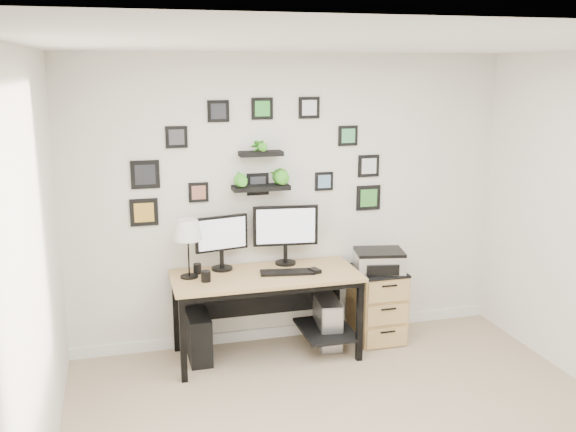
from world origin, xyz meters
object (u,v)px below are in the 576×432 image
object	(u,v)px
printer	(379,261)
mug	(206,276)
monitor_left	(222,238)
pc_tower_grey	(328,322)
desk	(269,286)
pc_tower_black	(199,337)
file_cabinet	(377,304)
table_lamp	(188,231)
monitor_right	(286,230)

from	to	relation	value
printer	mug	bearing A→B (deg)	-175.90
monitor_left	pc_tower_grey	distance (m)	1.25
desk	printer	world-z (taller)	printer
pc_tower_black	pc_tower_grey	world-z (taller)	pc_tower_grey
file_cabinet	pc_tower_black	bearing A→B (deg)	-179.24
monitor_left	printer	distance (m)	1.44
desk	pc_tower_grey	xyz separation A→B (m)	(0.55, 0.04, -0.41)
mug	file_cabinet	size ratio (longest dim) A/B	0.14
file_cabinet	desk	bearing A→B (deg)	-176.79
monitor_left	table_lamp	bearing A→B (deg)	-156.25
table_lamp	pc_tower_black	bearing A→B (deg)	-10.21
pc_tower_black	file_cabinet	size ratio (longest dim) A/B	0.62
monitor_right	pc_tower_grey	distance (m)	0.94
monitor_left	desk	bearing A→B (deg)	-25.57
mug	pc_tower_grey	bearing A→B (deg)	7.07
pc_tower_black	pc_tower_grey	xyz separation A→B (m)	(1.17, 0.00, 0.01)
table_lamp	mug	world-z (taller)	table_lamp
monitor_left	pc_tower_grey	xyz separation A→B (m)	(0.93, -0.14, -0.82)
monitor_left	printer	size ratio (longest dim) A/B	1.01
desk	mug	distance (m)	0.59
desk	pc_tower_black	bearing A→B (deg)	176.65
monitor_left	file_cabinet	size ratio (longest dim) A/B	0.72
mug	file_cabinet	distance (m)	1.67
file_cabinet	monitor_left	bearing A→B (deg)	175.08
pc_tower_black	printer	xyz separation A→B (m)	(1.65, -0.02, 0.56)
table_lamp	printer	distance (m)	1.75
mug	pc_tower_black	bearing A→B (deg)	114.19
desk	monitor_left	distance (m)	0.58
pc_tower_black	desk	bearing A→B (deg)	-3.57
printer	desk	bearing A→B (deg)	-179.06
desk	pc_tower_grey	bearing A→B (deg)	4.23
pc_tower_grey	pc_tower_black	bearing A→B (deg)	-179.76
file_cabinet	printer	size ratio (longest dim) A/B	1.40
pc_tower_grey	mug	bearing A→B (deg)	-172.93
table_lamp	printer	bearing A→B (deg)	-1.02
monitor_right	file_cabinet	world-z (taller)	monitor_right
printer	pc_tower_black	bearing A→B (deg)	179.33
pc_tower_grey	file_cabinet	bearing A→B (deg)	2.03
pc_tower_grey	desk	bearing A→B (deg)	-175.77
pc_tower_grey	monitor_right	bearing A→B (deg)	156.75
mug	monitor_left	bearing A→B (deg)	56.81
mug	table_lamp	bearing A→B (deg)	129.96
monitor_right	monitor_left	bearing A→B (deg)	-178.67
monitor_right	printer	world-z (taller)	monitor_right
monitor_left	printer	world-z (taller)	monitor_left
file_cabinet	printer	bearing A→B (deg)	-102.50
monitor_left	mug	distance (m)	0.41
monitor_right	pc_tower_black	xyz separation A→B (m)	(-0.82, -0.16, -0.86)
pc_tower_black	printer	size ratio (longest dim) A/B	0.87
desk	mug	world-z (taller)	mug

